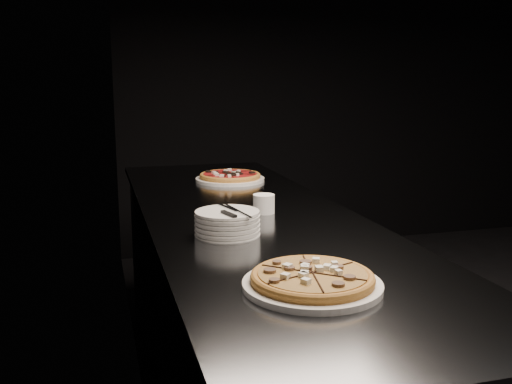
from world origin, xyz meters
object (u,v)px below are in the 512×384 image
object	(u,v)px
pizza_mushroom	(312,280)
ramekin	(264,203)
cutlery	(231,211)
pizza_tomato	(230,177)
counter	(250,333)
plate_stack	(227,223)

from	to	relation	value
pizza_mushroom	ramekin	bearing A→B (deg)	81.89
cutlery	ramekin	xyz separation A→B (m)	(0.18, 0.26, -0.04)
pizza_tomato	counter	bearing A→B (deg)	-97.27
cutlery	pizza_mushroom	bearing A→B (deg)	-96.26
pizza_mushroom	plate_stack	distance (m)	0.51
plate_stack	ramekin	distance (m)	0.31
pizza_tomato	cutlery	size ratio (longest dim) A/B	1.76
pizza_mushroom	pizza_tomato	bearing A→B (deg)	84.35
pizza_mushroom	pizza_tomato	world-z (taller)	same
counter	pizza_tomato	world-z (taller)	pizza_tomato
counter	pizza_mushroom	world-z (taller)	pizza_mushroom
cutlery	ramekin	distance (m)	0.32
pizza_tomato	plate_stack	size ratio (longest dim) A/B	1.89
ramekin	pizza_tomato	bearing A→B (deg)	87.11
ramekin	cutlery	bearing A→B (deg)	-125.07
plate_stack	ramekin	bearing A→B (deg)	52.10
cutlery	ramekin	size ratio (longest dim) A/B	2.77
plate_stack	ramekin	xyz separation A→B (m)	(0.19, 0.24, -0.00)
counter	cutlery	world-z (taller)	cutlery
counter	pizza_tomato	size ratio (longest dim) A/B	6.47
pizza_mushroom	cutlery	size ratio (longest dim) A/B	1.71
pizza_mushroom	ramekin	size ratio (longest dim) A/B	4.73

